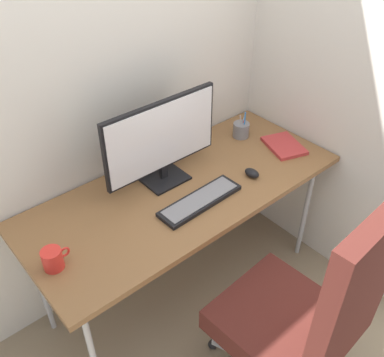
% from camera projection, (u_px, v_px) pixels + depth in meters
% --- Properties ---
extents(ground_plane, '(8.00, 8.00, 0.00)m').
position_uv_depth(ground_plane, '(186.00, 286.00, 2.59)').
color(ground_plane, gray).
extents(wall_back, '(3.44, 0.04, 2.80)m').
position_uv_depth(wall_back, '(130.00, 35.00, 1.96)').
color(wall_back, silver).
rests_on(wall_back, ground_plane).
extents(wall_side_right, '(0.04, 2.51, 2.80)m').
position_uv_depth(wall_side_right, '(359.00, 31.00, 2.01)').
color(wall_side_right, silver).
rests_on(wall_side_right, ground_plane).
extents(desk, '(1.62, 0.68, 0.75)m').
position_uv_depth(desk, '(185.00, 194.00, 2.16)').
color(desk, brown).
rests_on(desk, ground_plane).
extents(office_chair, '(0.63, 0.64, 1.21)m').
position_uv_depth(office_chair, '(306.00, 315.00, 1.74)').
color(office_chair, black).
rests_on(office_chair, ground_plane).
extents(monitor, '(0.63, 0.17, 0.43)m').
position_uv_depth(monitor, '(162.00, 139.00, 2.05)').
color(monitor, black).
rests_on(monitor, desk).
extents(keyboard, '(0.44, 0.14, 0.02)m').
position_uv_depth(keyboard, '(200.00, 200.00, 2.04)').
color(keyboard, black).
rests_on(keyboard, desk).
extents(mouse, '(0.06, 0.09, 0.04)m').
position_uv_depth(mouse, '(252.00, 173.00, 2.19)').
color(mouse, black).
rests_on(mouse, desk).
extents(pen_holder, '(0.09, 0.09, 0.16)m').
position_uv_depth(pen_holder, '(241.00, 130.00, 2.49)').
color(pen_holder, slate).
rests_on(pen_holder, desk).
extents(notebook, '(0.24, 0.28, 0.02)m').
position_uv_depth(notebook, '(284.00, 146.00, 2.41)').
color(notebook, '#B23333').
rests_on(notebook, desk).
extents(coffee_mug, '(0.12, 0.08, 0.09)m').
position_uv_depth(coffee_mug, '(53.00, 259.00, 1.70)').
color(coffee_mug, red).
rests_on(coffee_mug, desk).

